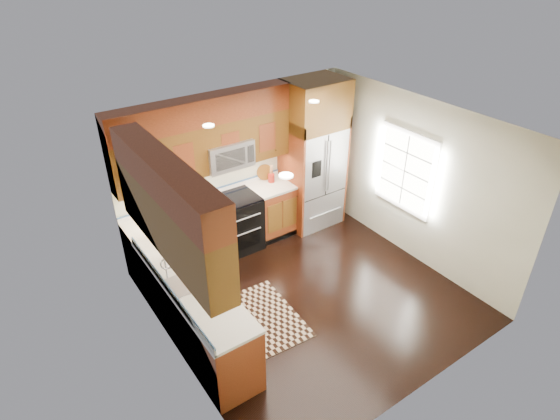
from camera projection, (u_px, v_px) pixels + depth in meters
ground at (309, 296)px, 6.83m from camera, size 4.00×4.00×0.00m
wall_back at (236, 167)px, 7.57m from camera, size 4.00×0.02×2.60m
wall_left at (170, 276)px, 5.19m from camera, size 0.02×4.00×2.60m
wall_right at (415, 181)px, 7.14m from camera, size 0.02×4.00×2.60m
window at (405, 171)px, 7.22m from camera, size 0.04×1.10×1.30m
base_cabinets at (203, 270)px, 6.63m from camera, size 2.85×3.00×0.90m
countertop at (205, 236)px, 6.54m from camera, size 2.86×3.01×0.04m
upper_cabinets at (191, 163)px, 5.99m from camera, size 2.85×3.00×1.15m
range at (235, 223)px, 7.64m from camera, size 0.76×0.67×0.95m
microwave at (227, 154)px, 7.12m from camera, size 0.76×0.40×0.42m
refrigerator at (313, 155)px, 7.94m from camera, size 0.98×0.75×2.60m
sink_faucet at (186, 278)px, 5.64m from camera, size 0.54×0.44×0.37m
rug at (266, 316)px, 6.47m from camera, size 0.86×1.34×0.01m
knife_block at (204, 197)px, 7.23m from camera, size 0.10×0.13×0.25m
utensil_crock at (271, 176)px, 7.83m from camera, size 0.14×0.14×0.31m
cutting_board at (265, 179)px, 7.96m from camera, size 0.35×0.35×0.02m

